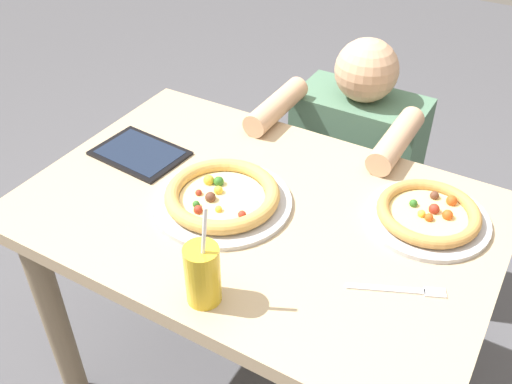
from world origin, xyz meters
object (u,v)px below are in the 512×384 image
drink_cup_colored (203,274)px  pizza_near (222,197)px  tablet (140,153)px  diner_seated (351,184)px  pizza_far (428,214)px  fork (401,290)px

drink_cup_colored → pizza_near: bearing=116.1°
tablet → drink_cup_colored: bearing=-37.2°
diner_seated → tablet: bearing=-124.7°
tablet → pizza_far: bearing=9.3°
drink_cup_colored → pizza_far: bearing=55.7°
fork → diner_seated: diner_seated is taller
pizza_far → fork: size_ratio=1.51×
pizza_far → diner_seated: diner_seated is taller
pizza_near → fork: pizza_near is taller
tablet → fork: bearing=-8.6°
tablet → diner_seated: diner_seated is taller
pizza_near → pizza_far: bearing=23.0°
tablet → pizza_near: bearing=-12.0°
pizza_near → tablet: (-0.31, 0.07, -0.02)m
pizza_far → diner_seated: size_ratio=0.31×
pizza_near → diner_seated: (0.10, 0.66, -0.35)m
pizza_far → tablet: pizza_far is taller
diner_seated → fork: bearing=-62.3°
drink_cup_colored → tablet: (-0.45, 0.34, -0.06)m
drink_cup_colored → diner_seated: bearing=92.2°
pizza_near → drink_cup_colored: (0.13, -0.27, 0.05)m
pizza_near → drink_cup_colored: drink_cup_colored is taller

